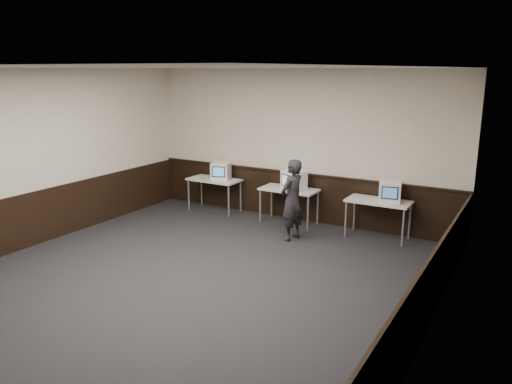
# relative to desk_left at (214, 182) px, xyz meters

# --- Properties ---
(floor) EXTENTS (8.00, 8.00, 0.00)m
(floor) POSITION_rel_desk_left_xyz_m (1.90, -3.60, -0.68)
(floor) COLOR black
(floor) RESTS_ON ground
(ceiling) EXTENTS (8.00, 8.00, 0.00)m
(ceiling) POSITION_rel_desk_left_xyz_m (1.90, -3.60, 2.52)
(ceiling) COLOR white
(ceiling) RESTS_ON back_wall
(back_wall) EXTENTS (7.00, 0.00, 7.00)m
(back_wall) POSITION_rel_desk_left_xyz_m (1.90, 0.40, 0.92)
(back_wall) COLOR beige
(back_wall) RESTS_ON ground
(left_wall) EXTENTS (0.00, 8.00, 8.00)m
(left_wall) POSITION_rel_desk_left_xyz_m (-1.60, -3.60, 0.92)
(left_wall) COLOR beige
(left_wall) RESTS_ON ground
(right_wall) EXTENTS (0.00, 8.00, 8.00)m
(right_wall) POSITION_rel_desk_left_xyz_m (5.40, -3.60, 0.92)
(right_wall) COLOR beige
(right_wall) RESTS_ON ground
(wainscot_back) EXTENTS (6.98, 0.04, 1.00)m
(wainscot_back) POSITION_rel_desk_left_xyz_m (1.90, 0.38, -0.18)
(wainscot_back) COLOR black
(wainscot_back) RESTS_ON back_wall
(wainscot_left) EXTENTS (0.04, 7.98, 1.00)m
(wainscot_left) POSITION_rel_desk_left_xyz_m (-1.58, -3.60, -0.18)
(wainscot_left) COLOR black
(wainscot_left) RESTS_ON left_wall
(wainscot_right) EXTENTS (0.04, 7.98, 1.00)m
(wainscot_right) POSITION_rel_desk_left_xyz_m (5.38, -3.60, -0.18)
(wainscot_right) COLOR black
(wainscot_right) RESTS_ON right_wall
(wainscot_rail) EXTENTS (6.98, 0.06, 0.04)m
(wainscot_rail) POSITION_rel_desk_left_xyz_m (1.90, 0.36, 0.34)
(wainscot_rail) COLOR black
(wainscot_rail) RESTS_ON wainscot_back
(desk_left) EXTENTS (1.20, 0.60, 0.75)m
(desk_left) POSITION_rel_desk_left_xyz_m (0.00, 0.00, 0.00)
(desk_left) COLOR silver
(desk_left) RESTS_ON ground
(desk_center) EXTENTS (1.20, 0.60, 0.75)m
(desk_center) POSITION_rel_desk_left_xyz_m (1.90, 0.00, 0.00)
(desk_center) COLOR silver
(desk_center) RESTS_ON ground
(desk_right) EXTENTS (1.20, 0.60, 0.75)m
(desk_right) POSITION_rel_desk_left_xyz_m (3.80, 0.00, 0.00)
(desk_right) COLOR silver
(desk_right) RESTS_ON ground
(emac_left) EXTENTS (0.51, 0.52, 0.39)m
(emac_left) POSITION_rel_desk_left_xyz_m (0.17, 0.03, 0.27)
(emac_left) COLOR white
(emac_left) RESTS_ON desk_left
(emac_center) EXTENTS (0.51, 0.52, 0.40)m
(emac_center) POSITION_rel_desk_left_xyz_m (2.01, -0.01, 0.27)
(emac_center) COLOR white
(emac_center) RESTS_ON desk_center
(emac_right) EXTENTS (0.48, 0.50, 0.39)m
(emac_right) POSITION_rel_desk_left_xyz_m (4.00, 0.01, 0.27)
(emac_right) COLOR white
(emac_right) RESTS_ON desk_right
(person) EXTENTS (0.47, 0.63, 1.56)m
(person) POSITION_rel_desk_left_xyz_m (2.41, -0.90, 0.10)
(person) COLOR black
(person) RESTS_ON ground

